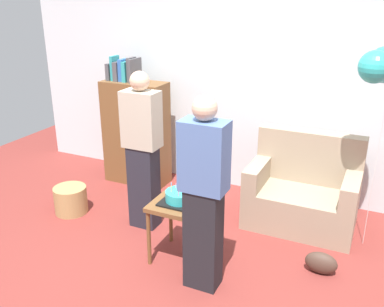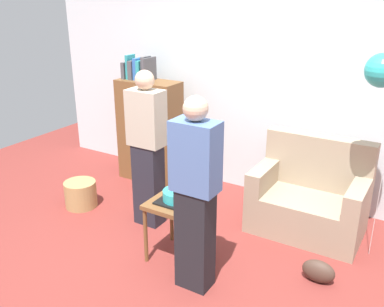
% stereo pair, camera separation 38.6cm
% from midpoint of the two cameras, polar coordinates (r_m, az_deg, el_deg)
% --- Properties ---
extents(ground_plane, '(8.00, 8.00, 0.00)m').
position_cam_midpoint_polar(ground_plane, '(3.89, -0.88, -15.88)').
color(ground_plane, maroon).
extents(wall_back, '(6.00, 0.10, 2.70)m').
position_cam_midpoint_polar(wall_back, '(5.07, 11.57, 9.36)').
color(wall_back, silver).
rests_on(wall_back, ground_plane).
extents(couch, '(1.10, 0.70, 0.96)m').
position_cam_midpoint_polar(couch, '(4.59, 17.74, -5.88)').
color(couch, gray).
rests_on(couch, ground_plane).
extents(bookshelf, '(0.80, 0.36, 1.59)m').
position_cam_midpoint_polar(bookshelf, '(5.44, -3.68, 3.24)').
color(bookshelf, brown).
rests_on(bookshelf, ground_plane).
extents(side_table, '(0.48, 0.48, 0.58)m').
position_cam_midpoint_polar(side_table, '(3.86, 0.95, -7.61)').
color(side_table, brown).
rests_on(side_table, ground_plane).
extents(birthday_cake, '(0.32, 0.32, 0.17)m').
position_cam_midpoint_polar(birthday_cake, '(3.79, 0.97, -5.80)').
color(birthday_cake, black).
rests_on(birthday_cake, side_table).
extents(person_blowing_candles, '(0.36, 0.22, 1.63)m').
position_cam_midpoint_polar(person_blowing_candles, '(4.30, -3.43, 0.52)').
color(person_blowing_candles, '#23232D').
rests_on(person_blowing_candles, ground_plane).
extents(person_holding_cake, '(0.36, 0.22, 1.63)m').
position_cam_midpoint_polar(person_holding_cake, '(3.35, 3.76, -5.72)').
color(person_holding_cake, black).
rests_on(person_holding_cake, ground_plane).
extents(wicker_basket, '(0.36, 0.36, 0.30)m').
position_cam_midpoint_polar(wicker_basket, '(5.02, -12.51, -5.35)').
color(wicker_basket, '#A88451').
rests_on(wicker_basket, ground_plane).
extents(handbag, '(0.28, 0.14, 0.20)m').
position_cam_midpoint_polar(handbag, '(3.96, 19.31, -14.68)').
color(handbag, '#473328').
rests_on(handbag, ground_plane).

